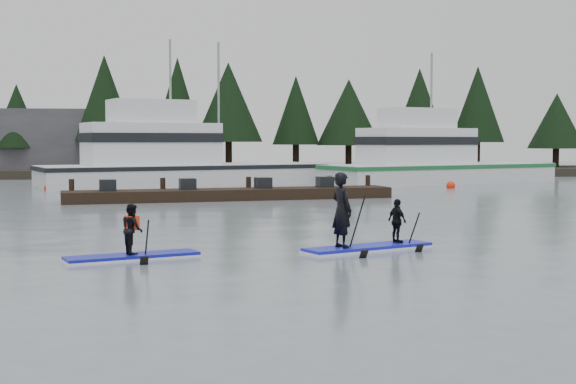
{
  "coord_description": "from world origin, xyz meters",
  "views": [
    {
      "loc": [
        -2.83,
        -18.65,
        2.71
      ],
      "look_at": [
        0.0,
        6.0,
        1.1
      ],
      "focal_mm": 50.0,
      "sensor_mm": 36.0,
      "label": 1
    }
  ],
  "objects": [
    {
      "name": "buoy_c",
      "position": [
        11.47,
        25.2,
        0.0
      ],
      "size": [
        0.51,
        0.51,
        0.51
      ],
      "primitive_type": "sphere",
      "color": "red",
      "rests_on": "ground"
    },
    {
      "name": "ground",
      "position": [
        0.0,
        0.0,
        0.0
      ],
      "size": [
        160.0,
        160.0,
        0.0
      ],
      "primitive_type": "plane",
      "color": "slate",
      "rests_on": "ground"
    },
    {
      "name": "fishing_boat_large",
      "position": [
        -4.02,
        29.79,
        0.73
      ],
      "size": [
        17.65,
        10.31,
        9.7
      ],
      "rotation": [
        0.0,
        0.0,
        0.35
      ],
      "color": "silver",
      "rests_on": "ground"
    },
    {
      "name": "paddleboard_solo",
      "position": [
        -4.29,
        -0.25,
        0.4
      ],
      "size": [
        3.1,
        1.77,
        1.77
      ],
      "rotation": [
        0.0,
        0.0,
        0.36
      ],
      "color": "#1115A3",
      "rests_on": "ground"
    },
    {
      "name": "treeline",
      "position": [
        0.0,
        42.0,
        0.0
      ],
      "size": [
        60.0,
        4.0,
        8.0
      ],
      "primitive_type": null,
      "color": "black",
      "rests_on": "ground"
    },
    {
      "name": "floating_dock",
      "position": [
        -1.25,
        17.76,
        0.25
      ],
      "size": [
        15.07,
        4.53,
        0.5
      ],
      "primitive_type": "cube",
      "rotation": [
        0.0,
        0.0,
        0.17
      ],
      "color": "black",
      "rests_on": "ground"
    },
    {
      "name": "paddleboard_duo",
      "position": [
        1.17,
        0.52,
        0.66
      ],
      "size": [
        3.46,
        2.16,
        2.45
      ],
      "rotation": [
        0.0,
        0.0,
        0.43
      ],
      "color": "#1419C2",
      "rests_on": "ground"
    },
    {
      "name": "far_shore",
      "position": [
        0.0,
        42.0,
        0.3
      ],
      "size": [
        70.0,
        8.0,
        0.6
      ],
      "primitive_type": "cube",
      "color": "#2D281E",
      "rests_on": "ground"
    },
    {
      "name": "waterfront_building",
      "position": [
        -14.0,
        44.0,
        2.5
      ],
      "size": [
        18.0,
        6.0,
        5.0
      ],
      "primitive_type": "cube",
      "color": "#4C4C51",
      "rests_on": "ground"
    },
    {
      "name": "fishing_boat_medium",
      "position": [
        12.03,
        30.21,
        0.66
      ],
      "size": [
        16.06,
        10.14,
        9.11
      ],
      "rotation": [
        0.0,
        0.0,
        0.4
      ],
      "color": "silver",
      "rests_on": "ground"
    },
    {
      "name": "buoy_a",
      "position": [
        -10.64,
        25.15,
        0.0
      ],
      "size": [
        0.53,
        0.53,
        0.53
      ],
      "primitive_type": "sphere",
      "color": "red",
      "rests_on": "ground"
    },
    {
      "name": "buoy_b",
      "position": [
        -3.13,
        21.34,
        0.0
      ],
      "size": [
        0.58,
        0.58,
        0.58
      ],
      "primitive_type": "sphere",
      "color": "red",
      "rests_on": "ground"
    }
  ]
}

